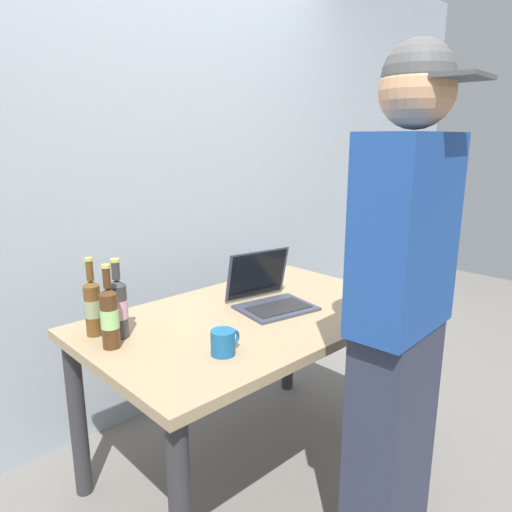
# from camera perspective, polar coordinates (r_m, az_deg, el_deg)

# --- Properties ---
(ground_plane) EXTENTS (8.00, 8.00, 0.00)m
(ground_plane) POSITION_cam_1_polar(r_m,az_deg,el_deg) (2.42, -0.51, -23.66)
(ground_plane) COLOR slate
(ground_plane) RESTS_ON ground
(desk) EXTENTS (1.40, 0.86, 0.75)m
(desk) POSITION_cam_1_polar(r_m,az_deg,el_deg) (2.09, -0.55, -9.55)
(desk) COLOR #9E8460
(desk) RESTS_ON ground
(laptop) EXTENTS (0.36, 0.35, 0.24)m
(laptop) POSITION_cam_1_polar(r_m,az_deg,el_deg) (2.13, 1.54, -4.58)
(laptop) COLOR #383D4C
(laptop) RESTS_ON desk
(beer_bottle_amber) EXTENTS (0.06, 0.06, 0.30)m
(beer_bottle_amber) POSITION_cam_1_polar(r_m,az_deg,el_deg) (1.90, -18.97, -5.66)
(beer_bottle_amber) COLOR brown
(beer_bottle_amber) RESTS_ON desk
(beer_bottle_green) EXTENTS (0.07, 0.07, 0.31)m
(beer_bottle_green) POSITION_cam_1_polar(r_m,az_deg,el_deg) (1.77, -17.12, -6.87)
(beer_bottle_green) COLOR #472B14
(beer_bottle_green) RESTS_ON desk
(beer_bottle_dark) EXTENTS (0.07, 0.07, 0.30)m
(beer_bottle_dark) POSITION_cam_1_polar(r_m,az_deg,el_deg) (1.85, -16.16, -5.85)
(beer_bottle_dark) COLOR #333333
(beer_bottle_dark) RESTS_ON desk
(person_figure) EXTENTS (0.41, 0.30, 1.75)m
(person_figure) POSITION_cam_1_polar(r_m,az_deg,el_deg) (1.60, 16.83, -6.83)
(person_figure) COLOR #2D3347
(person_figure) RESTS_ON ground
(coffee_mug) EXTENTS (0.12, 0.09, 0.09)m
(coffee_mug) POSITION_cam_1_polar(r_m,az_deg,el_deg) (1.68, -3.90, -10.27)
(coffee_mug) COLOR #19598C
(coffee_mug) RESTS_ON desk
(back_wall) EXTENTS (6.00, 0.10, 2.60)m
(back_wall) POSITION_cam_1_polar(r_m,az_deg,el_deg) (2.54, -12.74, 9.64)
(back_wall) COLOR #99A3AD
(back_wall) RESTS_ON ground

